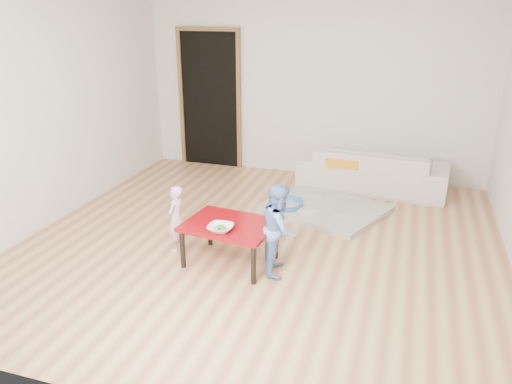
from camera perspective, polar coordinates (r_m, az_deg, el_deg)
The scene contains 13 objects.
floor at distance 5.43m, azimuth 0.64°, elevation -5.72°, with size 5.00×5.00×0.01m, color #A26645.
back_wall at distance 7.38m, azimuth 6.53°, elevation 11.82°, with size 5.00×0.02×2.60m, color silver.
left_wall at distance 6.19m, azimuth -22.29°, elevation 8.76°, with size 0.02×5.00×2.60m, color silver.
doorway at distance 7.88m, azimuth -5.25°, elevation 10.38°, with size 1.02×0.08×2.11m, color brown, non-canonical shape.
sofa at distance 7.05m, azimuth 13.16°, elevation 2.54°, with size 1.98×0.78×0.58m, color beige.
cushion at distance 6.86m, azimuth 9.99°, elevation 3.57°, with size 0.43×0.39×0.12m, color orange.
red_table at distance 4.93m, azimuth -2.99°, elevation -5.85°, with size 0.85×0.64×0.43m, color maroon, non-canonical shape.
bowl at distance 4.67m, azimuth -4.08°, elevation -4.15°, with size 0.24×0.24×0.06m, color white.
broccoli at distance 4.67m, azimuth -4.08°, elevation -4.16°, with size 0.12×0.12×0.06m, color #2D5919, non-canonical shape.
child_pink at distance 5.20m, azimuth -9.15°, elevation -3.02°, with size 0.26×0.17×0.70m, color pink.
child_blue at distance 4.69m, azimuth 2.74°, elevation -4.23°, with size 0.43×0.33×0.88m, color #5E88DA.
basin at distance 6.20m, azimuth 3.41°, elevation -1.63°, with size 0.43×0.43×0.13m, color teal.
blanket at distance 6.27m, azimuth 7.95°, elevation -1.87°, with size 1.34×1.12×0.07m, color #BBB7A5, non-canonical shape.
Camera 1 is at (1.42, -4.66, 2.41)m, focal length 35.00 mm.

